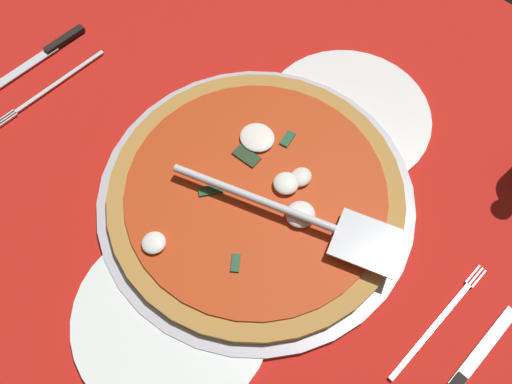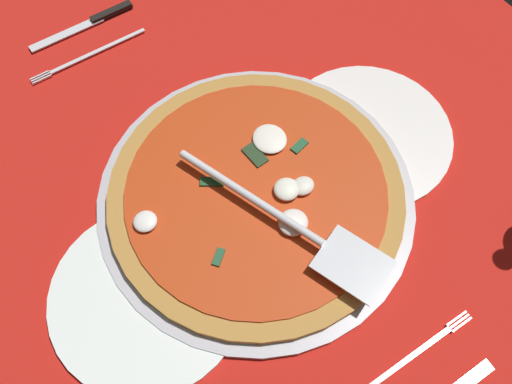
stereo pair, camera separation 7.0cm
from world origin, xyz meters
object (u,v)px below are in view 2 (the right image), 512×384
pizza_server (292,224)px  place_setting_near (91,39)px  dinner_plate_right (148,296)px  pizza (256,193)px  dinner_plate_left (367,134)px

pizza_server → place_setting_near: bearing=167.7°
dinner_plate_right → pizza: size_ratio=0.62×
dinner_plate_left → pizza_server: (18.05, 6.00, 3.77)cm
pizza_server → place_setting_near: size_ratio=1.42×
dinner_plate_right → pizza_server: pizza_server is taller
dinner_plate_left → pizza_server: bearing=18.4°
dinner_plate_left → pizza_server: size_ratio=0.81×
pizza_server → place_setting_near: pizza_server is taller
pizza → pizza_server: (-0.26, 6.99, 2.38)cm
dinner_plate_left → place_setting_near: place_setting_near is taller
dinner_plate_left → pizza: pizza is taller
dinner_plate_right → pizza: (-18.32, -3.05, 1.39)cm
pizza → dinner_plate_right: bearing=9.5°
dinner_plate_left → pizza: (18.31, -0.99, 1.39)cm
dinner_plate_left → dinner_plate_right: 36.69cm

